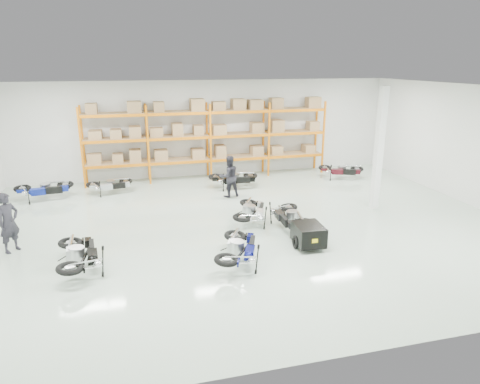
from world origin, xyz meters
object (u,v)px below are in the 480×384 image
object	(u,v)px
person_left	(9,223)
person_back	(229,176)
moto_black_far_left	(80,250)
moto_back_c	(234,175)
moto_touring_right	(289,212)
moto_blue_centre	(240,244)
moto_silver_left	(252,208)
moto_back_b	(110,182)
trailer	(308,234)
moto_back_d	(341,167)
moto_back_a	(44,186)

from	to	relation	value
person_left	person_back	bearing A→B (deg)	-24.68
moto_black_far_left	moto_back_c	size ratio (longest dim) A/B	1.05
person_left	moto_touring_right	bearing A→B (deg)	-52.84
moto_blue_centre	moto_silver_left	xyz separation A→B (m)	(1.17, 2.88, -0.02)
moto_blue_centre	person_left	distance (m)	6.69
moto_silver_left	person_back	bearing A→B (deg)	-65.56
moto_touring_right	person_left	xyz separation A→B (m)	(-8.46, 0.31, 0.34)
moto_back_b	person_left	bearing A→B (deg)	144.80
moto_touring_right	trailer	distance (m)	1.60
moto_blue_centre	person_left	world-z (taller)	person_left
person_left	person_back	world-z (taller)	person_left
moto_silver_left	moto_black_far_left	world-z (taller)	moto_black_far_left
moto_back_c	moto_back_d	size ratio (longest dim) A/B	1.04
moto_silver_left	person_back	xyz separation A→B (m)	(-0.07, 3.14, 0.29)
moto_blue_centre	moto_back_b	bearing A→B (deg)	-42.98
moto_black_far_left	moto_back_c	xyz separation A→B (m)	(5.73, 6.52, -0.03)
moto_blue_centre	moto_back_d	xyz separation A→B (m)	(6.83, 7.42, -0.04)
moto_back_d	person_left	world-z (taller)	person_left
moto_back_a	moto_back_d	bearing A→B (deg)	-96.52
moto_back_c	moto_back_b	bearing A→B (deg)	90.48
moto_back_c	moto_silver_left	bearing A→B (deg)	-179.47
moto_blue_centre	person_back	xyz separation A→B (m)	(1.10, 6.02, 0.27)
moto_touring_right	moto_back_d	xyz separation A→B (m)	(4.59, 5.29, -0.01)
moto_back_a	person_left	size ratio (longest dim) A/B	1.08
trailer	person_back	xyz separation A→B (m)	(-1.14, 5.48, 0.44)
moto_blue_centre	moto_back_a	xyz separation A→B (m)	(-6.16, 7.46, 0.00)
moto_touring_right	person_back	bearing A→B (deg)	109.20
moto_blue_centre	trailer	xyz separation A→B (m)	(2.24, 0.54, -0.17)
moto_silver_left	moto_back_b	xyz separation A→B (m)	(-4.80, 4.78, -0.07)
moto_silver_left	person_left	xyz separation A→B (m)	(-7.39, -0.44, 0.33)
trailer	person_left	size ratio (longest dim) A/B	0.95
trailer	person_back	world-z (taller)	person_back
moto_back_a	moto_back_c	bearing A→B (deg)	-98.48
moto_touring_right	moto_back_c	size ratio (longest dim) A/B	0.97
moto_back_a	moto_black_far_left	bearing A→B (deg)	-169.99
moto_back_d	person_left	size ratio (longest dim) A/B	1.01
moto_back_a	moto_blue_centre	bearing A→B (deg)	-146.82
moto_silver_left	moto_back_b	size ratio (longest dim) A/B	1.13
moto_touring_right	moto_back_a	size ratio (longest dim) A/B	0.95
moto_silver_left	moto_touring_right	xyz separation A→B (m)	(1.07, -0.75, -0.01)
moto_black_far_left	moto_back_d	distance (m)	12.91
moto_blue_centre	moto_silver_left	bearing A→B (deg)	-90.39
moto_touring_right	person_left	bearing A→B (deg)	-179.27
moto_back_d	trailer	bearing A→B (deg)	169.54
moto_blue_centre	moto_silver_left	distance (m)	3.11
person_left	person_back	xyz separation A→B (m)	(7.31, 3.58, -0.04)
moto_back_b	moto_back_d	bearing A→B (deg)	-100.16
person_back	trailer	bearing A→B (deg)	92.57
person_back	moto_back_a	bearing A→B (deg)	-20.40
trailer	moto_back_d	world-z (taller)	moto_back_d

